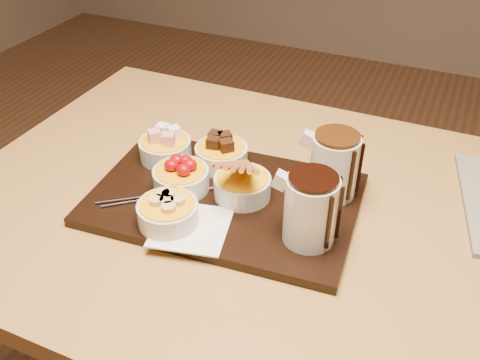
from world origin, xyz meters
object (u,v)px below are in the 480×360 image
at_px(pitcher_milk_chocolate, 334,166).
at_px(pitcher_dark_chocolate, 311,210).
at_px(dining_table, 282,251).
at_px(bowl_strawberries, 181,179).
at_px(serving_board, 225,199).

bearing_deg(pitcher_milk_chocolate, pitcher_dark_chocolate, -94.40).
bearing_deg(dining_table, bowl_strawberries, -168.16).
relative_size(serving_board, pitcher_dark_chocolate, 4.06).
height_order(bowl_strawberries, pitcher_dark_chocolate, pitcher_dark_chocolate).
relative_size(pitcher_dark_chocolate, pitcher_milk_chocolate, 1.00).
height_order(pitcher_dark_chocolate, pitcher_milk_chocolate, same).
bearing_deg(serving_board, pitcher_dark_chocolate, -19.98).
relative_size(dining_table, bowl_strawberries, 12.00).
bearing_deg(bowl_strawberries, pitcher_dark_chocolate, -8.18).
xyz_separation_m(dining_table, pitcher_dark_chocolate, (0.07, -0.07, 0.17)).
distance_m(bowl_strawberries, pitcher_milk_chocolate, 0.27).
xyz_separation_m(serving_board, pitcher_milk_chocolate, (0.17, 0.08, 0.07)).
distance_m(bowl_strawberries, pitcher_dark_chocolate, 0.25).
xyz_separation_m(bowl_strawberries, pitcher_milk_chocolate, (0.25, 0.09, 0.04)).
bearing_deg(pitcher_dark_chocolate, bowl_strawberries, 167.35).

